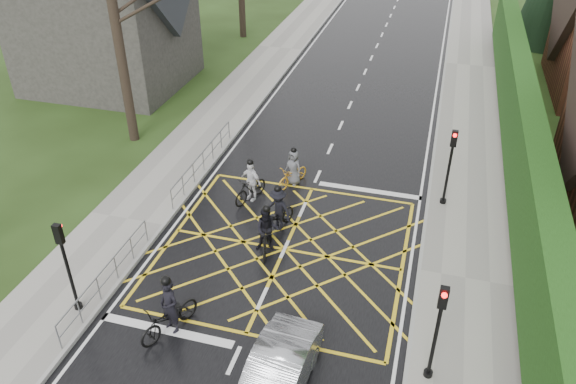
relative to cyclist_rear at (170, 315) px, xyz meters
The scene contains 17 objects.
ground 4.97m from the cyclist_rear, 64.87° to the left, with size 120.00×120.00×0.00m, color #1F3110.
road 4.97m from the cyclist_rear, 64.87° to the left, with size 9.00×80.00×0.01m, color black.
sidewalk_right 9.26m from the cyclist_rear, 28.88° to the left, with size 3.00×80.00×0.15m, color gray.
sidewalk_left 5.96m from the cyclist_rear, 131.17° to the left, with size 3.00×80.00×0.15m, color gray.
stone_wall 14.37m from the cyclist_rear, 46.75° to the left, with size 0.50×38.00×0.70m, color slate.
hedge 14.44m from the cyclist_rear, 46.75° to the left, with size 0.90×38.00×2.80m, color #17330D.
railing_south 2.73m from the cyclist_rear, 159.30° to the left, with size 0.05×5.04×1.03m.
railing_north 8.84m from the cyclist_rear, 106.80° to the left, with size 0.05×6.04×1.03m.
traffic_light_ne 11.31m from the cyclist_rear, 50.28° to the left, with size 0.24×0.31×3.21m.
traffic_light_se 7.27m from the cyclist_rear, ahead, with size 0.24×0.31×3.21m.
traffic_light_sw 3.17m from the cyclist_rear, behind, with size 0.24×0.31×3.21m.
cyclist_rear is the anchor object (origin of this frame).
cyclist_back 4.53m from the cyclist_rear, 70.26° to the left, with size 0.92×1.88×1.82m.
cyclist_mid 5.73m from the cyclist_rear, 74.41° to the left, with size 1.32×1.98×1.82m.
cyclist_front 7.09m from the cyclist_rear, 90.08° to the left, with size 1.13×1.82×1.77m.
cyclist_lead 8.72m from the cyclist_rear, 81.65° to the left, with size 1.24×1.79×1.65m.
car 3.74m from the cyclist_rear, 20.39° to the right, with size 1.38×3.95×1.30m, color #AAACB1.
Camera 1 is at (4.20, -14.53, 12.13)m, focal length 35.00 mm.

